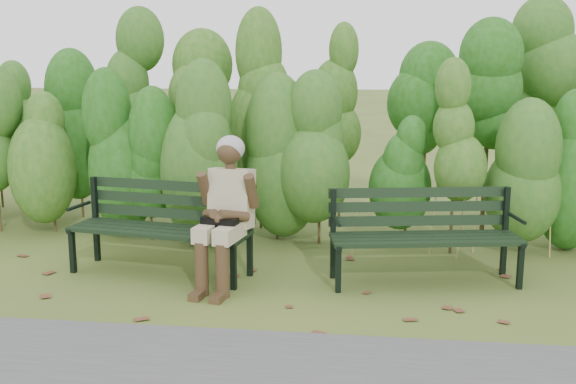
# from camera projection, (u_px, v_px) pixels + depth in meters

# --- Properties ---
(ground) EXTENTS (80.00, 80.00, 0.00)m
(ground) POSITION_uv_depth(u_px,v_px,m) (283.00, 288.00, 5.60)
(ground) COLOR #415625
(hedge_band) EXTENTS (11.04, 1.67, 2.42)m
(hedge_band) POSITION_uv_depth(u_px,v_px,m) (306.00, 118.00, 7.17)
(hedge_band) COLOR #47381E
(hedge_band) RESTS_ON ground
(leaf_litter) EXTENTS (5.58, 2.09, 0.01)m
(leaf_litter) POSITION_uv_depth(u_px,v_px,m) (260.00, 302.00, 5.27)
(leaf_litter) COLOR brown
(leaf_litter) RESTS_ON ground
(bench_left) EXTENTS (1.68, 0.79, 0.81)m
(bench_left) POSITION_uv_depth(u_px,v_px,m) (164.00, 220.00, 5.97)
(bench_left) COLOR black
(bench_left) RESTS_ON ground
(bench_right) EXTENTS (1.65, 0.79, 0.79)m
(bench_right) POSITION_uv_depth(u_px,v_px,m) (423.00, 228.00, 5.72)
(bench_right) COLOR black
(bench_right) RESTS_ON ground
(seated_woman) EXTENTS (0.54, 0.79, 1.25)m
(seated_woman) POSITION_uv_depth(u_px,v_px,m) (226.00, 204.00, 5.57)
(seated_woman) COLOR #BFB58B
(seated_woman) RESTS_ON ground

